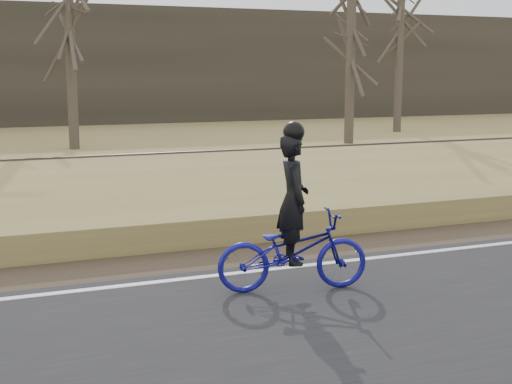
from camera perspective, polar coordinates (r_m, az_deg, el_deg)
name	(u,v)px	position (r m, az deg, el deg)	size (l,w,h in m)	color
ground	(11,309)	(8.93, -19.03, -8.82)	(120.00, 120.00, 0.00)	olive
edge_line	(10,298)	(9.10, -19.11, -8.05)	(120.00, 0.12, 0.01)	silver
shoulder	(6,279)	(10.07, -19.39, -6.62)	(120.00, 1.60, 0.04)	#473A2B
cyclist	(293,238)	(8.79, 2.97, -3.73)	(1.97, 1.01, 2.10)	navy
bare_tree_center	(70,32)	(25.91, -14.69, 12.29)	(0.36, 0.36, 8.11)	#50483B
bare_tree_right	(351,54)	(27.37, 7.57, 10.89)	(0.36, 0.36, 6.70)	#50483B
bare_tree_far_right	(399,53)	(32.90, 11.40, 10.82)	(0.36, 0.36, 6.97)	#50483B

